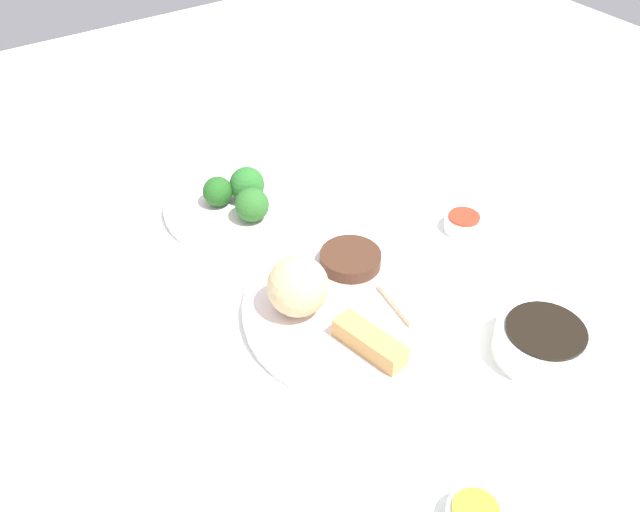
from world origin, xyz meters
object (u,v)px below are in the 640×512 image
object	(u,v)px
sauce_ramekin_sweet_and_sour	(463,224)
main_plate	(359,308)
broccoli_plate	(239,205)
soy_sauce_bowl	(543,343)

from	to	relation	value
sauce_ramekin_sweet_and_sour	main_plate	bearing A→B (deg)	103.31
broccoli_plate	soy_sauce_bowl	world-z (taller)	soy_sauce_bowl
soy_sauce_bowl	main_plate	bearing A→B (deg)	37.79
main_plate	broccoli_plate	xyz separation A→B (m)	(0.28, 0.02, -0.00)
main_plate	broccoli_plate	bearing A→B (deg)	3.52
main_plate	soy_sauce_bowl	size ratio (longest dim) A/B	2.58
sauce_ramekin_sweet_and_sour	soy_sauce_bowl	bearing A→B (deg)	158.40
soy_sauce_bowl	sauce_ramekin_sweet_and_sour	world-z (taller)	soy_sauce_bowl
broccoli_plate	sauce_ramekin_sweet_and_sour	world-z (taller)	sauce_ramekin_sweet_and_sour
main_plate	soy_sauce_bowl	bearing A→B (deg)	-142.21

